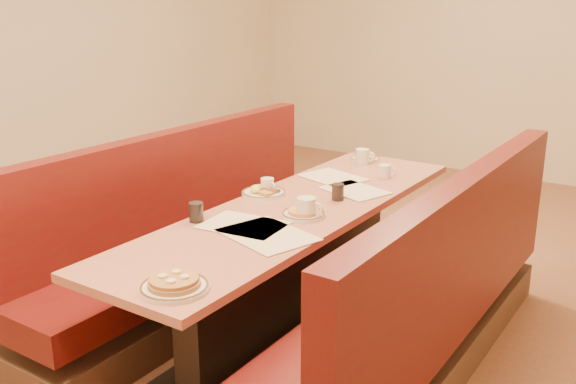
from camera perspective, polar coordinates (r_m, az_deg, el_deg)
The scene contains 18 objects.
ground at distance 3.66m, azimuth 0.68°, elevation -12.55°, with size 8.00×8.00×0.00m, color #9E6647.
diner_table at distance 3.49m, azimuth 0.70°, elevation -7.19°, with size 0.70×2.50×0.75m.
booth_left at distance 3.91m, azimuth -8.36°, elevation -4.86°, with size 0.55×2.50×1.05m.
booth_right at distance 3.19m, azimuth 11.96°, elevation -10.23°, with size 0.55×2.50×1.05m.
placemat_near_left at distance 3.09m, azimuth -3.96°, elevation -2.93°, with size 0.39×0.29×0.00m, color beige.
placemat_near_right at distance 2.95m, azimuth -1.86°, elevation -3.81°, with size 0.42×0.32×0.00m, color beige.
placemat_far_left at distance 3.90m, azimuth 3.99°, elevation 1.31°, with size 0.37×0.28×0.00m, color beige.
placemat_far_right at distance 3.64m, azimuth 5.96°, elevation 0.16°, with size 0.35×0.26×0.00m, color beige.
pancake_plate at distance 2.45m, azimuth -10.08°, elevation -8.13°, with size 0.26×0.26×0.06m.
eggs_plate at distance 3.56m, azimuth -2.22°, elevation 0.00°, with size 0.25×0.25×0.05m.
extra_plate_mid at distance 3.20m, azimuth 1.37°, elevation -1.91°, with size 0.22×0.22×0.04m.
extra_plate_far at distance 4.35m, azimuth 6.87°, elevation 3.01°, with size 0.20×0.20×0.04m.
coffee_mug_a at distance 3.17m, azimuth 1.71°, elevation -1.39°, with size 0.14×0.10×0.10m.
coffee_mug_b at distance 3.59m, azimuth -1.82°, elevation 0.62°, with size 0.10×0.07×0.08m.
coffee_mug_c at distance 3.92m, azimuth 8.63°, elevation 1.84°, with size 0.11×0.08×0.08m.
coffee_mug_d at distance 4.24m, azimuth 6.68°, elevation 3.18°, with size 0.13×0.09×0.10m.
soda_tumbler_near at distance 3.15m, azimuth -8.17°, elevation -1.78°, with size 0.07×0.07×0.10m.
soda_tumbler_mid at distance 3.46m, azimuth 4.46°, elevation 0.01°, with size 0.07×0.07×0.09m.
Camera 1 is at (1.73, -2.67, 1.80)m, focal length 40.00 mm.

